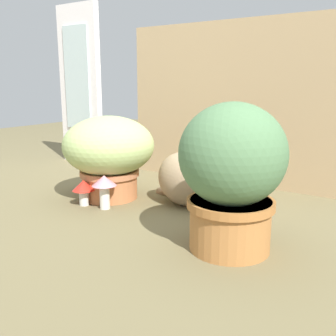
{
  "coord_description": "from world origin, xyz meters",
  "views": [
    {
      "loc": [
        0.85,
        -1.18,
        0.49
      ],
      "look_at": [
        0.08,
        0.0,
        0.18
      ],
      "focal_mm": 41.19,
      "sensor_mm": 36.0,
      "label": 1
    }
  ],
  "objects_px": {
    "mushroom_ornament_red": "(84,188)",
    "mushroom_ornament_pink": "(104,185)",
    "grass_planter": "(109,152)",
    "cat": "(188,177)",
    "leafy_planter": "(232,173)"
  },
  "relations": [
    {
      "from": "grass_planter",
      "to": "cat",
      "type": "bearing_deg",
      "value": 14.18
    },
    {
      "from": "cat",
      "to": "leafy_planter",
      "type": "bearing_deg",
      "value": -42.6
    },
    {
      "from": "mushroom_ornament_pink",
      "to": "mushroom_ornament_red",
      "type": "distance_m",
      "value": 0.11
    },
    {
      "from": "mushroom_ornament_red",
      "to": "mushroom_ornament_pink",
      "type": "bearing_deg",
      "value": 7.3
    },
    {
      "from": "mushroom_ornament_red",
      "to": "grass_planter",
      "type": "bearing_deg",
      "value": 82.52
    },
    {
      "from": "grass_planter",
      "to": "mushroom_ornament_red",
      "type": "bearing_deg",
      "value": -97.48
    },
    {
      "from": "leafy_planter",
      "to": "mushroom_ornament_pink",
      "type": "relative_size",
      "value": 3.24
    },
    {
      "from": "mushroom_ornament_red",
      "to": "cat",
      "type": "bearing_deg",
      "value": 32.11
    },
    {
      "from": "leafy_planter",
      "to": "mushroom_ornament_pink",
      "type": "distance_m",
      "value": 0.6
    },
    {
      "from": "grass_planter",
      "to": "mushroom_ornament_pink",
      "type": "xyz_separation_m",
      "value": [
        0.08,
        -0.13,
        -0.1
      ]
    },
    {
      "from": "cat",
      "to": "mushroom_ornament_red",
      "type": "xyz_separation_m",
      "value": [
        -0.36,
        -0.23,
        -0.05
      ]
    },
    {
      "from": "grass_planter",
      "to": "mushroom_ornament_red",
      "type": "relative_size",
      "value": 3.68
    },
    {
      "from": "leafy_planter",
      "to": "cat",
      "type": "distance_m",
      "value": 0.45
    },
    {
      "from": "mushroom_ornament_pink",
      "to": "grass_planter",
      "type": "bearing_deg",
      "value": 123.46
    },
    {
      "from": "mushroom_ornament_pink",
      "to": "mushroom_ornament_red",
      "type": "xyz_separation_m",
      "value": [
        -0.1,
        -0.01,
        -0.02
      ]
    }
  ]
}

